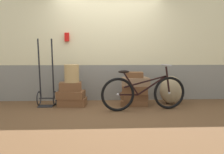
% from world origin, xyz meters
% --- Properties ---
extents(ground, '(9.78, 5.20, 0.06)m').
position_xyz_m(ground, '(0.00, 0.00, -0.03)').
color(ground, brown).
extents(station_building, '(7.78, 0.74, 2.73)m').
position_xyz_m(station_building, '(0.01, 0.85, 1.37)').
color(station_building, gray).
rests_on(station_building, ground).
extents(suitcase_0, '(0.61, 0.45, 0.17)m').
position_xyz_m(suitcase_0, '(-0.78, 0.19, 0.09)').
color(suitcase_0, brown).
rests_on(suitcase_0, ground).
extents(suitcase_1, '(0.61, 0.47, 0.16)m').
position_xyz_m(suitcase_1, '(-0.81, 0.19, 0.25)').
color(suitcase_1, brown).
rests_on(suitcase_1, suitcase_0).
extents(suitcase_2, '(0.50, 0.39, 0.19)m').
position_xyz_m(suitcase_2, '(-0.82, 0.22, 0.42)').
color(suitcase_2, brown).
rests_on(suitcase_2, suitcase_1).
extents(suitcase_3, '(0.62, 0.52, 0.13)m').
position_xyz_m(suitcase_3, '(0.57, 0.23, 0.06)').
color(suitcase_3, brown).
rests_on(suitcase_3, ground).
extents(suitcase_4, '(0.58, 0.48, 0.13)m').
position_xyz_m(suitcase_4, '(0.57, 0.21, 0.19)').
color(suitcase_4, brown).
rests_on(suitcase_4, suitcase_3).
extents(suitcase_5, '(0.58, 0.46, 0.18)m').
position_xyz_m(suitcase_5, '(0.58, 0.18, 0.35)').
color(suitcase_5, brown).
rests_on(suitcase_5, suitcase_4).
extents(suitcase_6, '(0.58, 0.45, 0.18)m').
position_xyz_m(suitcase_6, '(0.60, 0.18, 0.53)').
color(suitcase_6, '#937051').
rests_on(suitcase_6, suitcase_5).
extents(suitcase_7, '(0.40, 0.34, 0.12)m').
position_xyz_m(suitcase_7, '(0.57, 0.18, 0.68)').
color(suitcase_7, brown).
rests_on(suitcase_7, suitcase_6).
extents(wicker_basket, '(0.31, 0.31, 0.38)m').
position_xyz_m(wicker_basket, '(-0.79, 0.20, 0.71)').
color(wicker_basket, tan).
rests_on(wicker_basket, suitcase_2).
extents(luggage_trolley, '(0.37, 0.38, 1.45)m').
position_xyz_m(luggage_trolley, '(-1.35, 0.24, 0.33)').
color(luggage_trolley, black).
rests_on(luggage_trolley, ground).
extents(burlap_sack, '(0.51, 0.43, 0.63)m').
position_xyz_m(burlap_sack, '(1.43, 0.29, 0.32)').
color(burlap_sack, '#9E8966').
rests_on(burlap_sack, ground).
extents(bicycle, '(1.73, 0.46, 0.92)m').
position_xyz_m(bicycle, '(0.70, -0.26, 0.36)').
color(bicycle, black).
rests_on(bicycle, ground).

